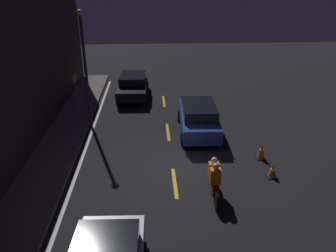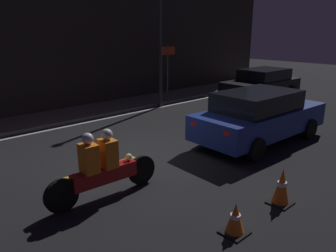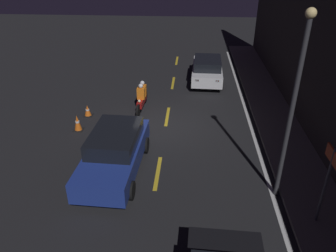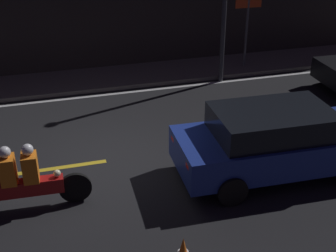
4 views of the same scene
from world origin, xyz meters
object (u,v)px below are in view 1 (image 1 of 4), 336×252
object	(u,v)px
street_lamp	(85,65)
shop_sign	(75,87)
motorcycle	(214,178)
sedan_blue	(198,117)
van_black	(133,85)
traffic_cone_mid	(261,151)
traffic_cone_near	(273,171)

from	to	relation	value
street_lamp	shop_sign	bearing A→B (deg)	35.98
motorcycle	sedan_blue	bearing A→B (deg)	0.79
van_black	traffic_cone_mid	distance (m)	10.22
sedan_blue	traffic_cone_near	world-z (taller)	sedan_blue
traffic_cone_near	street_lamp	bearing A→B (deg)	56.18
traffic_cone_near	van_black	bearing A→B (deg)	30.16
traffic_cone_mid	street_lamp	distance (m)	9.05
motorcycle	traffic_cone_mid	xyz separation A→B (m)	(2.38, -2.49, -0.29)
van_black	street_lamp	world-z (taller)	street_lamp
street_lamp	van_black	bearing A→B (deg)	-22.77
traffic_cone_near	shop_sign	bearing A→B (deg)	53.42
shop_sign	traffic_cone_near	bearing A→B (deg)	-126.58
motorcycle	traffic_cone_mid	size ratio (longest dim) A/B	3.35
van_black	street_lamp	xyz separation A→B (m)	(-4.70, 1.97, 2.49)
shop_sign	traffic_cone_mid	bearing A→B (deg)	-119.91
traffic_cone_mid	shop_sign	bearing A→B (deg)	60.09
motorcycle	shop_sign	xyz separation A→B (m)	(7.32, 6.10, 1.16)
sedan_blue	street_lamp	world-z (taller)	street_lamp
street_lamp	motorcycle	bearing A→B (deg)	-139.46
van_black	traffic_cone_mid	size ratio (longest dim) A/B	5.86
traffic_cone_mid	motorcycle	bearing A→B (deg)	133.66
traffic_cone_near	shop_sign	world-z (taller)	shop_sign
traffic_cone_mid	traffic_cone_near	bearing A→B (deg)	179.37
sedan_blue	motorcycle	xyz separation A→B (m)	(-5.19, 0.18, -0.15)
shop_sign	motorcycle	bearing A→B (deg)	-140.17
street_lamp	sedan_blue	bearing A→B (deg)	-99.63
sedan_blue	van_black	size ratio (longest dim) A/B	1.06
traffic_cone_mid	street_lamp	size ratio (longest dim) A/B	0.12
traffic_cone_near	motorcycle	bearing A→B (deg)	111.05
sedan_blue	traffic_cone_mid	world-z (taller)	sedan_blue
traffic_cone_near	traffic_cone_mid	distance (m)	1.43
sedan_blue	street_lamp	size ratio (longest dim) A/B	0.78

